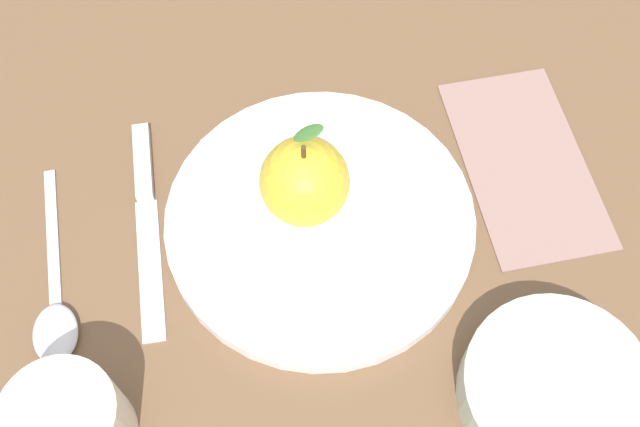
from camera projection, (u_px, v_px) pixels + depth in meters
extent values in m
plane|color=brown|center=(306.00, 214.00, 0.62)|extent=(2.40, 2.40, 0.00)
cylinder|color=white|center=(320.00, 221.00, 0.61)|extent=(0.25, 0.25, 0.02)
torus|color=white|center=(320.00, 218.00, 0.61)|extent=(0.25, 0.25, 0.01)
sphere|color=gold|center=(303.00, 176.00, 0.58)|extent=(0.07, 0.07, 0.07)
cylinder|color=#4C3319|center=(301.00, 147.00, 0.54)|extent=(0.00, 0.00, 0.01)
ellipsoid|color=#386628|center=(305.00, 132.00, 0.55)|extent=(0.02, 0.03, 0.01)
cylinder|color=#B2C6B2|center=(554.00, 391.00, 0.53)|extent=(0.13, 0.13, 0.04)
torus|color=#B2C6B2|center=(560.00, 385.00, 0.52)|extent=(0.13, 0.13, 0.01)
cylinder|color=#8E9F8E|center=(559.00, 386.00, 0.52)|extent=(0.11, 0.11, 0.01)
cylinder|color=silver|center=(70.00, 426.00, 0.50)|extent=(0.08, 0.08, 0.07)
torus|color=silver|center=(56.00, 415.00, 0.48)|extent=(0.08, 0.08, 0.01)
cylinder|color=#A0998B|center=(56.00, 415.00, 0.48)|extent=(0.06, 0.06, 0.01)
cube|color=silver|center=(150.00, 268.00, 0.60)|extent=(0.12, 0.07, 0.00)
cube|color=silver|center=(143.00, 162.00, 0.64)|extent=(0.07, 0.04, 0.01)
ellipsoid|color=silver|center=(55.00, 333.00, 0.57)|extent=(0.06, 0.05, 0.01)
cube|color=silver|center=(52.00, 235.00, 0.61)|extent=(0.12, 0.06, 0.01)
cube|color=gray|center=(525.00, 162.00, 0.64)|extent=(0.22, 0.17, 0.00)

